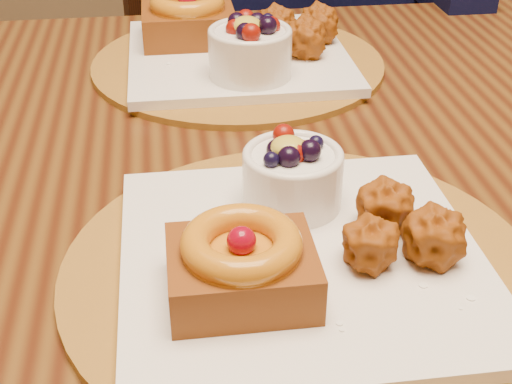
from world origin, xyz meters
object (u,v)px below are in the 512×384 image
(place_setting_near, at_px, (298,246))
(place_setting_far, at_px, (235,46))
(dining_table, at_px, (261,205))
(chair_far, at_px, (272,69))

(place_setting_near, xyz_separation_m, place_setting_far, (-0.00, 0.43, 0.01))
(dining_table, height_order, place_setting_near, place_setting_near)
(dining_table, relative_size, place_setting_far, 4.21)
(chair_far, bearing_deg, place_setting_far, -124.63)
(dining_table, distance_m, place_setting_near, 0.24)
(place_setting_far, distance_m, chair_far, 0.52)
(dining_table, bearing_deg, place_setting_far, 90.98)
(place_setting_far, bearing_deg, chair_far, 75.03)
(dining_table, xyz_separation_m, place_setting_near, (-0.00, -0.22, 0.10))
(chair_far, bearing_deg, place_setting_near, -117.38)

